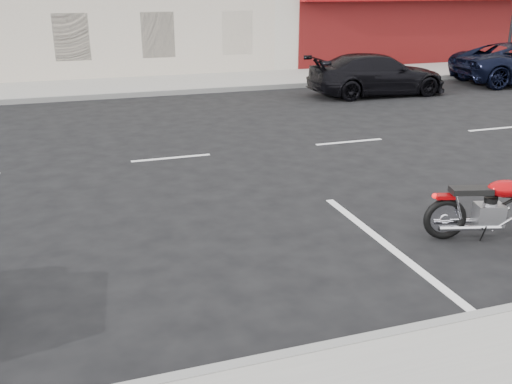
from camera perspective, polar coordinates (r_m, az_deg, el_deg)
ground at (r=12.14m, az=0.86°, el=4.26°), size 120.00×120.00×0.00m
sidewalk_far at (r=20.02m, az=-21.72°, el=9.33°), size 80.00×3.40×0.15m
curb_far at (r=18.35m, az=-21.92°, el=8.47°), size 80.00×0.12×0.16m
fire_hydrant at (r=25.31m, az=21.06°, el=12.41°), size 0.20×0.20×0.72m
car_far at (r=18.75m, az=12.00°, el=11.43°), size 4.48×1.93×1.29m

